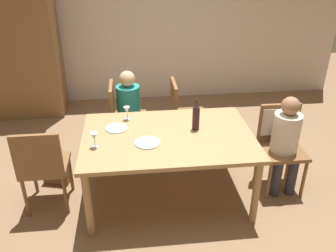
{
  "coord_description": "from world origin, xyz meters",
  "views": [
    {
      "loc": [
        -0.34,
        -3.05,
        2.44
      ],
      "look_at": [
        0.0,
        0.0,
        0.83
      ],
      "focal_mm": 37.84,
      "sensor_mm": 36.0,
      "label": 1
    }
  ],
  "objects_px": {
    "chair_left_end": "(43,164)",
    "wine_glass_centre": "(127,110)",
    "armoire_cabinet": "(19,44)",
    "wine_bottle_tall_green": "(196,117)",
    "dining_table": "(168,141)",
    "wine_glass_near_left": "(94,137)",
    "handbag": "(57,174)",
    "person_man_bearded": "(286,138)",
    "person_woman_host": "(131,106)",
    "chair_far_right": "(183,111)",
    "chair_right_end": "(280,134)",
    "chair_far_left": "(122,114)",
    "dinner_plate_guest_left": "(116,128)",
    "dinner_plate_host": "(148,143)"
  },
  "relations": [
    {
      "from": "armoire_cabinet",
      "to": "chair_far_left",
      "type": "xyz_separation_m",
      "value": [
        1.48,
        -1.37,
        -0.56
      ]
    },
    {
      "from": "chair_left_end",
      "to": "person_man_bearded",
      "type": "relative_size",
      "value": 0.85
    },
    {
      "from": "wine_bottle_tall_green",
      "to": "person_woman_host",
      "type": "bearing_deg",
      "value": 126.88
    },
    {
      "from": "armoire_cabinet",
      "to": "dinner_plate_host",
      "type": "xyz_separation_m",
      "value": [
        1.74,
        -2.47,
        -0.36
      ]
    },
    {
      "from": "dinner_plate_guest_left",
      "to": "chair_left_end",
      "type": "bearing_deg",
      "value": -159.21
    },
    {
      "from": "handbag",
      "to": "wine_bottle_tall_green",
      "type": "bearing_deg",
      "value": -9.68
    },
    {
      "from": "wine_bottle_tall_green",
      "to": "dinner_plate_guest_left",
      "type": "distance_m",
      "value": 0.82
    },
    {
      "from": "chair_far_right",
      "to": "person_woman_host",
      "type": "xyz_separation_m",
      "value": [
        -0.65,
        -0.0,
        0.1
      ]
    },
    {
      "from": "chair_far_left",
      "to": "chair_left_end",
      "type": "relative_size",
      "value": 1.0
    },
    {
      "from": "chair_far_right",
      "to": "wine_bottle_tall_green",
      "type": "relative_size",
      "value": 2.78
    },
    {
      "from": "wine_bottle_tall_green",
      "to": "wine_glass_centre",
      "type": "bearing_deg",
      "value": 156.38
    },
    {
      "from": "person_man_bearded",
      "to": "wine_bottle_tall_green",
      "type": "bearing_deg",
      "value": -7.1
    },
    {
      "from": "person_man_bearded",
      "to": "chair_far_left",
      "type": "bearing_deg",
      "value": -30.07
    },
    {
      "from": "wine_bottle_tall_green",
      "to": "handbag",
      "type": "height_order",
      "value": "wine_bottle_tall_green"
    },
    {
      "from": "dining_table",
      "to": "wine_glass_centre",
      "type": "height_order",
      "value": "wine_glass_centre"
    },
    {
      "from": "person_woman_host",
      "to": "dinner_plate_host",
      "type": "relative_size",
      "value": 4.45
    },
    {
      "from": "armoire_cabinet",
      "to": "dinner_plate_guest_left",
      "type": "xyz_separation_m",
      "value": [
        1.44,
        -2.14,
        -0.36
      ]
    },
    {
      "from": "person_man_bearded",
      "to": "wine_bottle_tall_green",
      "type": "xyz_separation_m",
      "value": [
        -0.93,
        0.12,
        0.24
      ]
    },
    {
      "from": "wine_glass_centre",
      "to": "wine_bottle_tall_green",
      "type": "bearing_deg",
      "value": -23.62
    },
    {
      "from": "armoire_cabinet",
      "to": "person_man_bearded",
      "type": "xyz_separation_m",
      "value": [
        3.17,
        -2.35,
        -0.47
      ]
    },
    {
      "from": "wine_glass_centre",
      "to": "handbag",
      "type": "distance_m",
      "value": 1.11
    },
    {
      "from": "armoire_cabinet",
      "to": "wine_bottle_tall_green",
      "type": "bearing_deg",
      "value": -44.93
    },
    {
      "from": "dinner_plate_guest_left",
      "to": "person_woman_host",
      "type": "bearing_deg",
      "value": 78.64
    },
    {
      "from": "dining_table",
      "to": "chair_far_right",
      "type": "distance_m",
      "value": 1.01
    },
    {
      "from": "handbag",
      "to": "person_man_bearded",
      "type": "bearing_deg",
      "value": -8.7
    },
    {
      "from": "chair_right_end",
      "to": "person_woman_host",
      "type": "relative_size",
      "value": 0.85
    },
    {
      "from": "chair_left_end",
      "to": "dinner_plate_guest_left",
      "type": "relative_size",
      "value": 4.1
    },
    {
      "from": "armoire_cabinet",
      "to": "person_woman_host",
      "type": "relative_size",
      "value": 2.01
    },
    {
      "from": "chair_right_end",
      "to": "chair_far_left",
      "type": "bearing_deg",
      "value": -26.15
    },
    {
      "from": "chair_far_left",
      "to": "chair_left_end",
      "type": "xyz_separation_m",
      "value": [
        -0.76,
        -1.04,
        0.0
      ]
    },
    {
      "from": "chair_left_end",
      "to": "wine_glass_centre",
      "type": "xyz_separation_m",
      "value": [
        0.83,
        0.48,
        0.31
      ]
    },
    {
      "from": "chair_far_right",
      "to": "chair_left_end",
      "type": "relative_size",
      "value": 1.0
    },
    {
      "from": "dining_table",
      "to": "wine_glass_near_left",
      "type": "relative_size",
      "value": 11.37
    },
    {
      "from": "chair_far_left",
      "to": "wine_glass_centre",
      "type": "bearing_deg",
      "value": 7.12
    },
    {
      "from": "chair_far_right",
      "to": "handbag",
      "type": "xyz_separation_m",
      "value": [
        -1.52,
        -0.61,
        -0.42
      ]
    },
    {
      "from": "chair_left_end",
      "to": "wine_glass_near_left",
      "type": "xyz_separation_m",
      "value": [
        0.52,
        -0.07,
        0.31
      ]
    },
    {
      "from": "dining_table",
      "to": "dinner_plate_guest_left",
      "type": "bearing_deg",
      "value": 160.11
    },
    {
      "from": "chair_far_right",
      "to": "person_woman_host",
      "type": "bearing_deg",
      "value": -90.0
    },
    {
      "from": "dining_table",
      "to": "wine_bottle_tall_green",
      "type": "height_order",
      "value": "wine_bottle_tall_green"
    },
    {
      "from": "chair_far_left",
      "to": "chair_right_end",
      "type": "distance_m",
      "value": 1.89
    },
    {
      "from": "armoire_cabinet",
      "to": "person_woman_host",
      "type": "height_order",
      "value": "armoire_cabinet"
    },
    {
      "from": "wine_bottle_tall_green",
      "to": "wine_glass_near_left",
      "type": "relative_size",
      "value": 2.22
    },
    {
      "from": "person_woman_host",
      "to": "person_man_bearded",
      "type": "bearing_deg",
      "value": 58.19
    },
    {
      "from": "wine_bottle_tall_green",
      "to": "handbag",
      "type": "xyz_separation_m",
      "value": [
        -1.52,
        0.26,
        -0.76
      ]
    },
    {
      "from": "person_man_bearded",
      "to": "wine_bottle_tall_green",
      "type": "height_order",
      "value": "person_man_bearded"
    },
    {
      "from": "chair_right_end",
      "to": "wine_glass_centre",
      "type": "height_order",
      "value": "chair_right_end"
    },
    {
      "from": "person_man_bearded",
      "to": "dinner_plate_guest_left",
      "type": "height_order",
      "value": "person_man_bearded"
    },
    {
      "from": "wine_glass_near_left",
      "to": "chair_far_left",
      "type": "bearing_deg",
      "value": 78.11
    },
    {
      "from": "wine_bottle_tall_green",
      "to": "handbag",
      "type": "distance_m",
      "value": 1.72
    },
    {
      "from": "chair_far_right",
      "to": "wine_glass_centre",
      "type": "relative_size",
      "value": 6.17
    }
  ]
}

